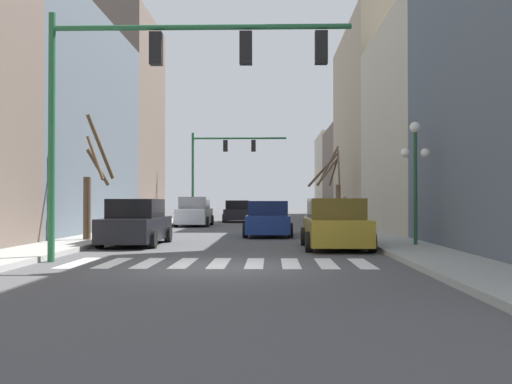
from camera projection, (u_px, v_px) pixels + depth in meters
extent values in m
plane|color=#4C4C4F|center=(216.00, 268.00, 14.09)|extent=(240.00, 240.00, 0.00)
cube|color=#9E9E99|center=(458.00, 265.00, 13.95)|extent=(2.07, 90.00, 0.15)
cube|color=#515B66|center=(42.00, 124.00, 28.77)|extent=(6.00, 15.15, 10.56)
cube|color=#66564C|center=(110.00, 122.00, 40.82)|extent=(6.00, 8.92, 13.99)
cube|color=#BCB299|center=(440.00, 129.00, 29.59)|extent=(6.00, 12.27, 10.23)
cube|color=tan|center=(386.00, 127.00, 43.70)|extent=(6.00, 15.92, 13.96)
cube|color=#66564C|center=(359.00, 173.00, 57.14)|extent=(6.00, 11.06, 8.49)
cube|color=#BCB299|center=(344.00, 175.00, 68.31)|extent=(6.00, 11.26, 9.04)
cube|color=white|center=(78.00, 263.00, 15.21)|extent=(0.45, 2.60, 0.01)
cube|color=white|center=(113.00, 263.00, 15.19)|extent=(0.45, 2.60, 0.01)
cube|color=white|center=(149.00, 263.00, 15.17)|extent=(0.45, 2.60, 0.01)
cube|color=white|center=(184.00, 263.00, 15.15)|extent=(0.45, 2.60, 0.01)
cube|color=white|center=(219.00, 263.00, 15.12)|extent=(0.45, 2.60, 0.01)
cube|color=white|center=(255.00, 263.00, 15.10)|extent=(0.45, 2.60, 0.01)
cube|color=white|center=(290.00, 263.00, 15.08)|extent=(0.45, 2.60, 0.01)
cube|color=white|center=(326.00, 263.00, 15.06)|extent=(0.45, 2.60, 0.01)
cube|color=white|center=(362.00, 263.00, 15.03)|extent=(0.45, 2.60, 0.01)
cylinder|color=#236038|center=(52.00, 137.00, 15.49)|extent=(0.18, 0.18, 6.46)
cylinder|color=#236038|center=(201.00, 27.00, 15.43)|extent=(7.75, 0.14, 0.14)
cube|color=black|center=(156.00, 49.00, 15.46)|extent=(0.32, 0.28, 0.84)
cube|color=black|center=(246.00, 48.00, 15.40)|extent=(0.32, 0.28, 0.84)
cube|color=black|center=(321.00, 48.00, 15.35)|extent=(0.32, 0.28, 0.84)
cylinder|color=#236038|center=(193.00, 178.00, 43.42)|extent=(0.18, 0.18, 6.52)
cylinder|color=#236038|center=(239.00, 138.00, 43.37)|extent=(6.79, 0.14, 0.14)
cube|color=black|center=(225.00, 146.00, 43.39)|extent=(0.32, 0.28, 0.84)
cube|color=black|center=(253.00, 146.00, 43.34)|extent=(0.32, 0.28, 0.84)
cylinder|color=#1E4C2D|center=(415.00, 189.00, 19.48)|extent=(0.12, 0.12, 3.65)
sphere|color=white|center=(415.00, 127.00, 19.51)|extent=(0.36, 0.36, 0.36)
sphere|color=white|center=(405.00, 153.00, 19.51)|extent=(0.31, 0.31, 0.31)
sphere|color=white|center=(425.00, 153.00, 19.49)|extent=(0.31, 0.31, 0.31)
cube|color=black|center=(238.00, 214.00, 44.74)|extent=(1.78, 4.88, 0.79)
cube|color=black|center=(238.00, 205.00, 44.75)|extent=(1.64, 2.54, 0.64)
cylinder|color=black|center=(249.00, 218.00, 43.20)|extent=(0.22, 0.64, 0.64)
cylinder|color=black|center=(224.00, 218.00, 43.24)|extent=(0.22, 0.64, 0.64)
cylinder|color=black|center=(250.00, 217.00, 46.22)|extent=(0.22, 0.64, 0.64)
cylinder|color=black|center=(227.00, 217.00, 46.27)|extent=(0.22, 0.64, 0.64)
cube|color=silver|center=(195.00, 216.00, 37.38)|extent=(1.81, 4.85, 0.90)
cube|color=slate|center=(195.00, 203.00, 37.39)|extent=(1.67, 2.52, 0.74)
cylinder|color=black|center=(183.00, 220.00, 38.90)|extent=(0.22, 0.64, 0.64)
cylinder|color=black|center=(212.00, 220.00, 38.85)|extent=(0.22, 0.64, 0.64)
cylinder|color=black|center=(176.00, 222.00, 35.90)|extent=(0.22, 0.64, 0.64)
cylinder|color=black|center=(207.00, 222.00, 35.85)|extent=(0.22, 0.64, 0.64)
cube|color=#A38423|center=(336.00, 231.00, 19.68)|extent=(1.89, 4.45, 0.81)
cube|color=#594813|center=(336.00, 209.00, 19.69)|extent=(1.73, 2.31, 0.67)
cylinder|color=black|center=(304.00, 236.00, 21.08)|extent=(0.22, 0.64, 0.64)
cylinder|color=black|center=(359.00, 237.00, 21.03)|extent=(0.22, 0.64, 0.64)
cylinder|color=black|center=(309.00, 242.00, 18.32)|extent=(0.22, 0.64, 0.64)
cylinder|color=black|center=(372.00, 242.00, 18.27)|extent=(0.22, 0.64, 0.64)
cube|color=black|center=(136.00, 229.00, 21.33)|extent=(1.75, 4.79, 0.81)
cube|color=black|center=(136.00, 208.00, 21.34)|extent=(1.61, 2.49, 0.66)
cylinder|color=black|center=(122.00, 234.00, 22.83)|extent=(0.22, 0.64, 0.64)
cylinder|color=black|center=(168.00, 234.00, 22.79)|extent=(0.22, 0.64, 0.64)
cylinder|color=black|center=(99.00, 239.00, 19.86)|extent=(0.22, 0.64, 0.64)
cylinder|color=black|center=(153.00, 239.00, 19.82)|extent=(0.22, 0.64, 0.64)
cube|color=navy|center=(268.00, 223.00, 26.83)|extent=(1.87, 4.80, 0.77)
cube|color=#0E1C46|center=(268.00, 208.00, 26.84)|extent=(1.72, 2.50, 0.63)
cylinder|color=black|center=(248.00, 227.00, 28.34)|extent=(0.22, 0.64, 0.64)
cylinder|color=black|center=(288.00, 227.00, 28.29)|extent=(0.22, 0.64, 0.64)
cylinder|color=black|center=(245.00, 230.00, 25.36)|extent=(0.22, 0.64, 0.64)
cylinder|color=black|center=(290.00, 230.00, 25.32)|extent=(0.22, 0.64, 0.64)
cylinder|color=#282D47|center=(354.00, 223.00, 28.41)|extent=(0.11, 0.11, 0.74)
cylinder|color=#282D47|center=(357.00, 223.00, 28.61)|extent=(0.11, 0.11, 0.74)
cube|color=#235693|center=(355.00, 209.00, 28.52)|extent=(0.39, 0.41, 0.58)
sphere|color=brown|center=(355.00, 200.00, 28.53)|extent=(0.21, 0.21, 0.21)
cylinder|color=#235693|center=(353.00, 210.00, 28.36)|extent=(0.22, 0.25, 0.56)
cylinder|color=#235693|center=(357.00, 210.00, 28.68)|extent=(0.22, 0.25, 0.56)
cylinder|color=black|center=(348.00, 220.00, 31.62)|extent=(0.12, 0.12, 0.80)
cylinder|color=black|center=(342.00, 220.00, 31.71)|extent=(0.12, 0.12, 0.80)
cube|color=black|center=(345.00, 207.00, 31.67)|extent=(0.44, 0.32, 0.63)
sphere|color=#8C664C|center=(345.00, 198.00, 31.68)|extent=(0.22, 0.22, 0.22)
cylinder|color=black|center=(349.00, 208.00, 31.60)|extent=(0.29, 0.16, 0.61)
cylinder|color=black|center=(341.00, 208.00, 31.74)|extent=(0.29, 0.16, 0.61)
cylinder|color=brown|center=(338.00, 204.00, 38.21)|extent=(0.30, 0.30, 2.47)
cylinder|color=brown|center=(328.00, 172.00, 38.28)|extent=(1.47, 0.20, 1.85)
cylinder|color=brown|center=(339.00, 168.00, 37.72)|extent=(0.15, 1.15, 2.35)
cylinder|color=brown|center=(328.00, 166.00, 38.44)|extent=(1.41, 0.50, 2.57)
cylinder|color=brown|center=(323.00, 170.00, 38.66)|extent=(1.97, 1.02, 2.23)
cylinder|color=brown|center=(334.00, 171.00, 38.54)|extent=(0.60, 0.71, 1.86)
cylinder|color=brown|center=(87.00, 208.00, 22.14)|extent=(0.28, 0.28, 2.31)
cylinder|color=brown|center=(95.00, 158.00, 21.88)|extent=(0.85, 0.67, 1.69)
cylinder|color=brown|center=(98.00, 167.00, 22.40)|extent=(0.78, 0.64, 1.40)
cylinder|color=brown|center=(100.00, 147.00, 22.49)|extent=(0.92, 0.81, 2.43)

